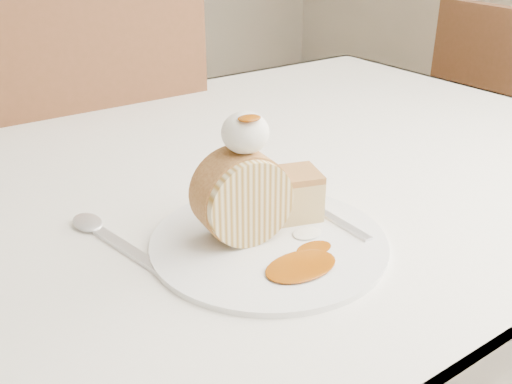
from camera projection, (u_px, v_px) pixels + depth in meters
table at (206, 230)px, 0.83m from camera, size 1.40×0.90×0.75m
chair_far at (90, 183)px, 1.25m from camera, size 0.46×0.46×0.96m
chair_end at (451, 153)px, 1.54m from camera, size 0.47×0.47×0.87m
plate at (269, 242)px, 0.62m from camera, size 0.33×0.33×0.01m
roulade_slice at (242, 197)px, 0.61m from camera, size 0.10×0.06×0.10m
cake_chunk at (293, 197)px, 0.66m from camera, size 0.07×0.07×0.05m
whipped_cream at (245, 133)px, 0.58m from camera, size 0.05×0.05×0.04m
caramel_drizzle at (249, 113)px, 0.56m from camera, size 0.02×0.02×0.01m
caramel_pool at (301, 266)px, 0.57m from camera, size 0.09×0.08×0.00m
fork at (335, 220)px, 0.66m from camera, size 0.02×0.15×0.00m
spoon at (136, 255)px, 0.60m from camera, size 0.06×0.18×0.00m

